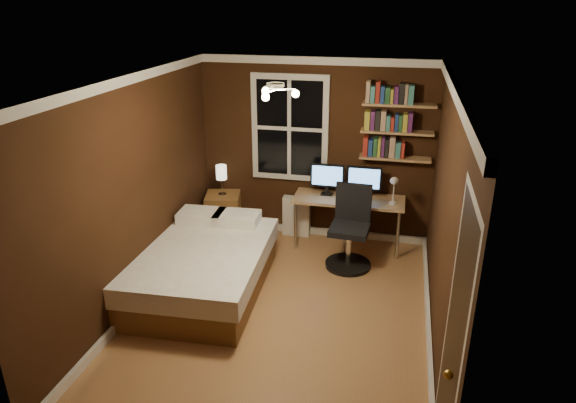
% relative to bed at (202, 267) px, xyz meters
% --- Properties ---
extents(floor, '(4.20, 4.20, 0.00)m').
position_rel_bed_xyz_m(floor, '(1.00, -0.29, -0.29)').
color(floor, olive).
rests_on(floor, ground).
extents(wall_back, '(3.20, 0.04, 2.50)m').
position_rel_bed_xyz_m(wall_back, '(1.00, 1.81, 0.96)').
color(wall_back, black).
rests_on(wall_back, ground).
extents(wall_left, '(0.04, 4.20, 2.50)m').
position_rel_bed_xyz_m(wall_left, '(-0.60, -0.29, 0.96)').
color(wall_left, black).
rests_on(wall_left, ground).
extents(wall_right, '(0.04, 4.20, 2.50)m').
position_rel_bed_xyz_m(wall_right, '(2.60, -0.29, 0.96)').
color(wall_right, black).
rests_on(wall_right, ground).
extents(ceiling, '(3.20, 4.20, 0.02)m').
position_rel_bed_xyz_m(ceiling, '(1.00, -0.29, 2.21)').
color(ceiling, white).
rests_on(ceiling, wall_back).
extents(window, '(1.06, 0.06, 1.46)m').
position_rel_bed_xyz_m(window, '(0.65, 1.77, 1.26)').
color(window, silver).
rests_on(window, wall_back).
extents(door, '(0.03, 0.82, 2.05)m').
position_rel_bed_xyz_m(door, '(2.59, -1.84, 0.73)').
color(door, black).
rests_on(door, ground).
extents(door_knob, '(0.06, 0.06, 0.06)m').
position_rel_bed_xyz_m(door_knob, '(2.55, -2.14, 0.71)').
color(door_knob, gold).
rests_on(door_knob, door).
extents(ceiling_fixture, '(0.44, 0.44, 0.18)m').
position_rel_bed_xyz_m(ceiling_fixture, '(1.00, -0.39, 2.11)').
color(ceiling_fixture, beige).
rests_on(ceiling_fixture, ceiling).
extents(bookshelf_lower, '(0.92, 0.22, 0.03)m').
position_rel_bed_xyz_m(bookshelf_lower, '(2.08, 1.69, 0.96)').
color(bookshelf_lower, '#A67750').
rests_on(bookshelf_lower, wall_back).
extents(books_row_lower, '(0.54, 0.16, 0.23)m').
position_rel_bed_xyz_m(books_row_lower, '(2.08, 1.69, 1.09)').
color(books_row_lower, maroon).
rests_on(books_row_lower, bookshelf_lower).
extents(bookshelf_middle, '(0.92, 0.22, 0.03)m').
position_rel_bed_xyz_m(bookshelf_middle, '(2.08, 1.69, 1.31)').
color(bookshelf_middle, '#A67750').
rests_on(bookshelf_middle, wall_back).
extents(books_row_middle, '(0.60, 0.16, 0.23)m').
position_rel_bed_xyz_m(books_row_middle, '(2.08, 1.69, 1.44)').
color(books_row_middle, navy).
rests_on(books_row_middle, bookshelf_middle).
extents(bookshelf_upper, '(0.92, 0.22, 0.03)m').
position_rel_bed_xyz_m(bookshelf_upper, '(2.08, 1.69, 1.66)').
color(bookshelf_upper, '#A67750').
rests_on(bookshelf_upper, wall_back).
extents(books_row_upper, '(0.60, 0.16, 0.23)m').
position_rel_bed_xyz_m(books_row_upper, '(2.08, 1.69, 1.79)').
color(books_row_upper, '#22502C').
rests_on(books_row_upper, bookshelf_upper).
extents(bed, '(1.54, 2.07, 0.68)m').
position_rel_bed_xyz_m(bed, '(0.00, 0.00, 0.00)').
color(bed, brown).
rests_on(bed, ground).
extents(nightstand, '(0.57, 0.57, 0.59)m').
position_rel_bed_xyz_m(nightstand, '(-0.28, 1.53, 0.01)').
color(nightstand, brown).
rests_on(nightstand, ground).
extents(bedside_lamp, '(0.15, 0.15, 0.44)m').
position_rel_bed_xyz_m(bedside_lamp, '(-0.28, 1.53, 0.52)').
color(bedside_lamp, white).
rests_on(bedside_lamp, nightstand).
extents(radiator, '(0.39, 0.14, 0.58)m').
position_rel_bed_xyz_m(radiator, '(0.77, 1.70, -0.00)').
color(radiator, silver).
rests_on(radiator, ground).
extents(desk, '(1.48, 0.55, 0.70)m').
position_rel_bed_xyz_m(desk, '(1.52, 1.51, 0.35)').
color(desk, '#A67750').
rests_on(desk, ground).
extents(monitor_left, '(0.46, 0.12, 0.43)m').
position_rel_bed_xyz_m(monitor_left, '(1.21, 1.59, 0.63)').
color(monitor_left, black).
rests_on(monitor_left, desk).
extents(monitor_right, '(0.46, 0.12, 0.43)m').
position_rel_bed_xyz_m(monitor_right, '(1.70, 1.59, 0.63)').
color(monitor_right, black).
rests_on(monitor_right, desk).
extents(desk_lamp, '(0.14, 0.32, 0.44)m').
position_rel_bed_xyz_m(desk_lamp, '(2.10, 1.36, 0.63)').
color(desk_lamp, silver).
rests_on(desk_lamp, desk).
extents(office_chair, '(0.58, 0.58, 1.05)m').
position_rel_bed_xyz_m(office_chair, '(1.61, 0.98, 0.12)').
color(office_chair, black).
rests_on(office_chair, ground).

